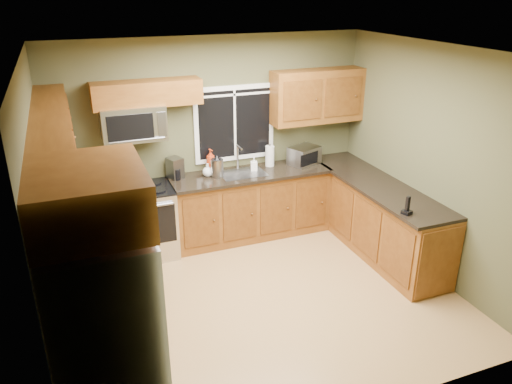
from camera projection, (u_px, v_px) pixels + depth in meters
floor at (263, 297)px, 5.64m from camera, size 4.20×4.20×0.00m
ceiling at (265, 52)px, 4.60m from camera, size 4.20×4.20×0.00m
back_wall at (213, 140)px, 6.67m from camera, size 4.20×0.00×4.20m
front_wall at (358, 275)px, 3.58m from camera, size 4.20×0.00×4.20m
left_wall at (45, 219)px, 4.42m from camera, size 0.00×3.60×3.60m
right_wall at (430, 162)px, 5.83m from camera, size 0.00×3.60×3.60m
window at (235, 123)px, 6.68m from camera, size 1.12×0.03×1.02m
base_cabinets_left at (89, 273)px, 5.28m from camera, size 0.60×2.65×0.90m
countertop_left at (86, 233)px, 5.10m from camera, size 0.65×2.65×0.04m
base_cabinets_back at (250, 205)px, 6.90m from camera, size 2.17×0.60×0.90m
countertop_back at (251, 174)px, 6.70m from camera, size 2.17×0.65×0.04m
base_cabinets_peninsula at (375, 217)px, 6.54m from camera, size 0.60×2.52×0.90m
countertop_peninsula at (376, 184)px, 6.36m from camera, size 0.65×2.50×0.04m
upper_cabinets_left at (55, 147)px, 4.69m from camera, size 0.33×2.65×0.72m
upper_cabinets_back_left at (147, 93)px, 5.97m from camera, size 1.30×0.33×0.30m
upper_cabinets_back_right at (317, 96)px, 6.82m from camera, size 1.30×0.33×0.72m
upper_cabinet_over_fridge at (88, 197)px, 3.16m from camera, size 0.72×0.90×0.38m
refrigerator at (108, 341)px, 3.60m from camera, size 0.74×0.90×1.80m
range at (144, 222)px, 6.38m from camera, size 0.76×0.69×0.94m
microwave at (133, 123)px, 6.01m from camera, size 0.76×0.41×0.42m
sink at (242, 172)px, 6.66m from camera, size 0.60×0.42×0.36m
toaster_oven at (304, 156)px, 6.95m from camera, size 0.49×0.44×0.25m
coffee_maker at (175, 169)px, 6.45m from camera, size 0.22×0.26×0.27m
kettle at (217, 167)px, 6.49m from camera, size 0.21×0.21×0.29m
paper_towel_roll at (270, 156)px, 6.89m from camera, size 0.14×0.14×0.31m
soap_bottle_a at (211, 161)px, 6.66m from camera, size 0.14×0.14×0.32m
soap_bottle_b at (254, 164)px, 6.72m from camera, size 0.11×0.11×0.19m
soap_bottle_c at (208, 170)px, 6.53m from camera, size 0.18×0.18×0.17m
cordless_phone at (407, 209)px, 5.46m from camera, size 0.12×0.12×0.21m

